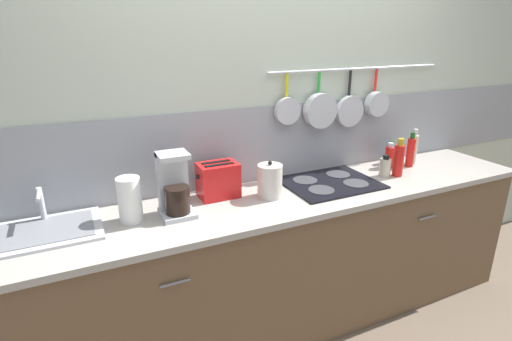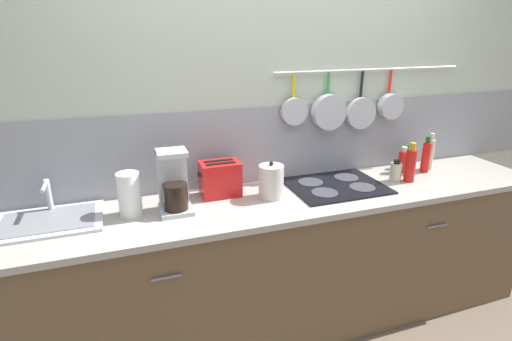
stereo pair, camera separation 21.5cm
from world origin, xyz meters
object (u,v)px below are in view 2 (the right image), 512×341
(bottle_sesame_oil, at_px, (410,165))
(bottle_cooking_wine, at_px, (426,157))
(bottle_dish_soap, at_px, (430,154))
(toaster, at_px, (220,179))
(bottle_hot_sauce, at_px, (405,158))
(bottle_olive_oil, at_px, (403,161))
(kettle, at_px, (271,181))
(bottle_vinegar, at_px, (396,172))
(coffee_maker, at_px, (174,186))
(paper_towel_roll, at_px, (129,194))

(bottle_sesame_oil, xyz_separation_m, bottle_cooking_wine, (0.22, 0.11, -0.00))
(bottle_dish_soap, bearing_deg, toaster, 178.97)
(toaster, xyz_separation_m, bottle_dish_soap, (1.46, -0.03, 0.01))
(bottle_sesame_oil, height_order, bottle_hot_sauce, bottle_sesame_oil)
(bottle_sesame_oil, height_order, bottle_olive_oil, bottle_sesame_oil)
(kettle, relative_size, bottle_vinegar, 1.51)
(bottle_sesame_oil, bearing_deg, bottle_cooking_wine, 27.25)
(toaster, distance_m, bottle_olive_oil, 1.25)
(kettle, height_order, bottle_dish_soap, bottle_dish_soap)
(bottle_olive_oil, bearing_deg, bottle_sesame_oil, -115.66)
(bottle_vinegar, height_order, bottle_sesame_oil, bottle_sesame_oil)
(coffee_maker, xyz_separation_m, bottle_vinegar, (1.37, -0.03, -0.07))
(kettle, distance_m, bottle_sesame_oil, 0.91)
(paper_towel_roll, height_order, bottle_hot_sauce, paper_towel_roll)
(coffee_maker, height_order, kettle, coffee_maker)
(coffee_maker, height_order, bottle_cooking_wine, coffee_maker)
(bottle_cooking_wine, bearing_deg, bottle_sesame_oil, -152.75)
(coffee_maker, relative_size, bottle_vinegar, 2.31)
(bottle_sesame_oil, bearing_deg, kettle, 176.98)
(bottle_cooking_wine, relative_size, bottle_dish_soap, 0.97)
(toaster, relative_size, bottle_sesame_oil, 0.95)
(bottle_sesame_oil, relative_size, bottle_dish_soap, 1.00)
(bottle_sesame_oil, xyz_separation_m, bottle_hot_sauce, (0.15, 0.23, -0.04))
(bottle_hot_sauce, bearing_deg, bottle_sesame_oil, -123.36)
(paper_towel_roll, relative_size, bottle_cooking_wine, 0.93)
(kettle, height_order, bottle_cooking_wine, bottle_cooking_wine)
(bottle_hot_sauce, bearing_deg, kettle, -170.44)
(toaster, bearing_deg, paper_towel_roll, -168.09)
(coffee_maker, xyz_separation_m, bottle_cooking_wine, (1.67, 0.05, -0.03))
(toaster, xyz_separation_m, bottle_vinegar, (1.10, -0.15, -0.04))
(bottle_olive_oil, bearing_deg, kettle, -173.50)
(kettle, xyz_separation_m, bottle_hot_sauce, (1.06, 0.18, -0.02))
(bottle_hot_sauce, height_order, bottle_cooking_wine, bottle_cooking_wine)
(coffee_maker, distance_m, kettle, 0.54)
(toaster, relative_size, kettle, 1.11)
(bottle_cooking_wine, bearing_deg, bottle_olive_oil, 160.39)
(bottle_hot_sauce, bearing_deg, bottle_cooking_wine, -59.98)
(coffee_maker, xyz_separation_m, bottle_olive_oil, (1.53, 0.10, -0.06))
(kettle, xyz_separation_m, bottle_vinegar, (0.83, -0.02, -0.03))
(paper_towel_roll, xyz_separation_m, bottle_hot_sauce, (1.83, 0.16, -0.04))
(kettle, relative_size, bottle_olive_oil, 1.23)
(bottle_olive_oil, bearing_deg, coffee_maker, -176.15)
(bottle_dish_soap, bearing_deg, bottle_vinegar, -161.81)
(coffee_maker, xyz_separation_m, kettle, (0.54, -0.01, -0.04))
(toaster, relative_size, bottle_cooking_wine, 0.97)
(coffee_maker, distance_m, bottle_cooking_wine, 1.67)
(bottle_vinegar, bearing_deg, bottle_olive_oil, 39.63)
(bottle_sesame_oil, height_order, bottle_dish_soap, bottle_dish_soap)
(bottle_sesame_oil, distance_m, bottle_dish_soap, 0.32)
(toaster, bearing_deg, bottle_hot_sauce, 2.22)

